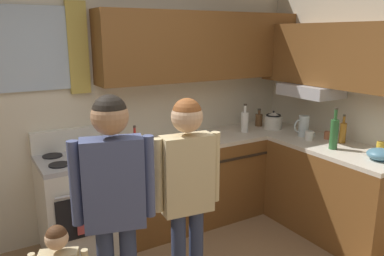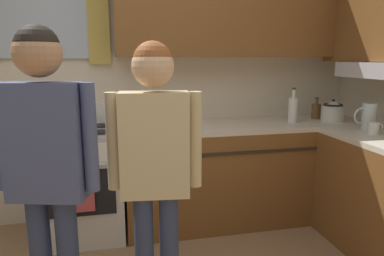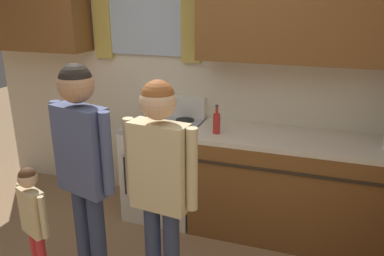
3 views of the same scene
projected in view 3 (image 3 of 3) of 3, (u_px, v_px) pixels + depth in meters
name	position (u px, v px, depth m)	size (l,w,h in m)	color
back_wall_unit	(207.00, 53.00, 3.45)	(4.60, 0.42, 2.60)	beige
kitchen_counter_run	(368.00, 220.00, 2.78)	(2.22, 1.93, 0.90)	brown
stove_oven	(165.00, 167.00, 3.63)	(0.63, 0.67, 1.10)	silver
bottle_sauce_red	(217.00, 123.00, 3.20)	(0.06, 0.06, 0.25)	red
adult_holding_child	(83.00, 159.00, 2.41)	(0.49, 0.25, 1.62)	#2D3856
adult_in_plaid	(160.00, 176.00, 2.28)	(0.48, 0.21, 1.55)	#2D3856
small_child	(33.00, 216.00, 2.57)	(0.30, 0.16, 0.95)	red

